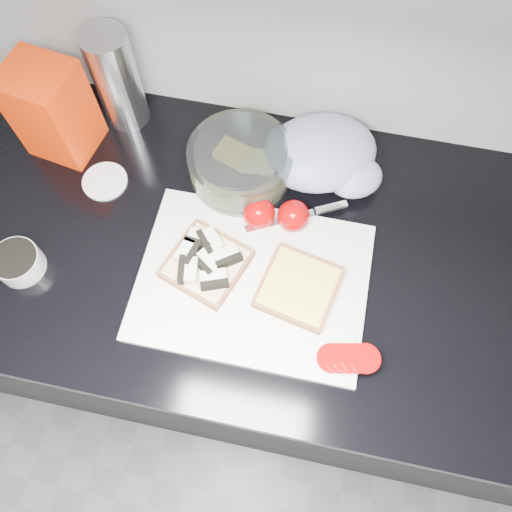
{
  "coord_description": "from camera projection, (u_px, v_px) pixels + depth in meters",
  "views": [
    {
      "loc": [
        0.22,
        0.81,
        1.72
      ],
      "look_at": [
        0.15,
        1.15,
        0.95
      ],
      "focal_mm": 35.0,
      "sensor_mm": 36.0,
      "label": 1
    }
  ],
  "objects": [
    {
      "name": "base_cabinet",
      "position": [
        206.0,
        309.0,
        1.36
      ],
      "size": [
        3.5,
        0.6,
        0.86
      ],
      "primitive_type": "cube",
      "color": "black",
      "rests_on": "ground"
    },
    {
      "name": "countertop",
      "position": [
        185.0,
        234.0,
        0.95
      ],
      "size": [
        3.5,
        0.64,
        0.04
      ],
      "primitive_type": "cube",
      "color": "black",
      "rests_on": "base_cabinet"
    },
    {
      "name": "cutting_board",
      "position": [
        253.0,
        281.0,
        0.88
      ],
      "size": [
        0.4,
        0.3,
        0.01
      ],
      "primitive_type": "cube",
      "color": "white",
      "rests_on": "countertop"
    },
    {
      "name": "bread_left",
      "position": [
        206.0,
        262.0,
        0.87
      ],
      "size": [
        0.17,
        0.17,
        0.04
      ],
      "rotation": [
        0.0,
        0.0,
        -0.34
      ],
      "color": "beige",
      "rests_on": "cutting_board"
    },
    {
      "name": "bread_right",
      "position": [
        299.0,
        287.0,
        0.86
      ],
      "size": [
        0.16,
        0.16,
        0.02
      ],
      "rotation": [
        0.0,
        0.0,
        -0.21
      ],
      "color": "beige",
      "rests_on": "cutting_board"
    },
    {
      "name": "tomato_slices",
      "position": [
        348.0,
        358.0,
        0.81
      ],
      "size": [
        0.11,
        0.07,
        0.02
      ],
      "rotation": [
        0.0,
        0.0,
        -0.34
      ],
      "color": "#9E0304",
      "rests_on": "cutting_board"
    },
    {
      "name": "knife",
      "position": [
        309.0,
        213.0,
        0.92
      ],
      "size": [
        0.18,
        0.1,
        0.01
      ],
      "rotation": [
        0.0,
        0.0,
        0.48
      ],
      "color": "silver",
      "rests_on": "cutting_board"
    },
    {
      "name": "seed_tub",
      "position": [
        18.0,
        262.0,
        0.87
      ],
      "size": [
        0.08,
        0.08,
        0.04
      ],
      "color": "#A4AAAA",
      "rests_on": "countertop"
    },
    {
      "name": "tub_lid",
      "position": [
        105.0,
        181.0,
        0.97
      ],
      "size": [
        0.11,
        0.11,
        0.01
      ],
      "primitive_type": "cylinder",
      "rotation": [
        0.0,
        0.0,
        0.25
      ],
      "color": "silver",
      "rests_on": "countertop"
    },
    {
      "name": "glass_bowl",
      "position": [
        241.0,
        164.0,
        0.94
      ],
      "size": [
        0.2,
        0.2,
        0.08
      ],
      "rotation": [
        0.0,
        0.0,
        -0.32
      ],
      "color": "silver",
      "rests_on": "countertop"
    },
    {
      "name": "bread_bag",
      "position": [
        52.0,
        110.0,
        0.92
      ],
      "size": [
        0.14,
        0.13,
        0.19
      ],
      "primitive_type": "cube",
      "rotation": [
        0.0,
        0.0,
        -0.17
      ],
      "color": "#FF2904",
      "rests_on": "countertop"
    },
    {
      "name": "steel_canister",
      "position": [
        117.0,
        80.0,
        0.94
      ],
      "size": [
        0.09,
        0.09,
        0.2
      ],
      "primitive_type": "cylinder",
      "color": "#B5B5BA",
      "rests_on": "countertop"
    },
    {
      "name": "grocery_bag",
      "position": [
        325.0,
        156.0,
        0.94
      ],
      "size": [
        0.27,
        0.25,
        0.09
      ],
      "rotation": [
        0.0,
        0.0,
        0.43
      ],
      "color": "#99A2BD",
      "rests_on": "countertop"
    },
    {
      "name": "whole_tomatoes",
      "position": [
        276.0,
        215.0,
        0.91
      ],
      "size": [
        0.12,
        0.07,
        0.06
      ],
      "rotation": [
        0.0,
        0.0,
        0.43
      ],
      "color": "#9E0304",
      "rests_on": "countertop"
    }
  ]
}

